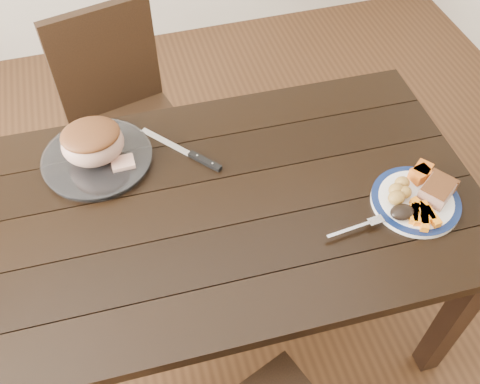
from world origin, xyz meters
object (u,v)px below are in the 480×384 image
object	(u,v)px
fork	(360,226)
roast_joint	(93,144)
dinner_plate	(415,201)
dining_table	(213,222)
pork_slice	(437,191)
serving_platter	(98,159)
chair_far	(124,112)
carving_knife	(195,156)

from	to	relation	value
fork	roast_joint	distance (m)	0.83
dinner_plate	dining_table	bearing A→B (deg)	164.15
dining_table	dinner_plate	xyz separation A→B (m)	(0.58, -0.16, 0.10)
dinner_plate	pork_slice	xyz separation A→B (m)	(0.06, -0.00, 0.03)
serving_platter	pork_slice	xyz separation A→B (m)	(0.94, -0.43, 0.03)
dinner_plate	fork	world-z (taller)	fork
chair_far	pork_slice	bearing A→B (deg)	118.67
serving_platter	roast_joint	bearing A→B (deg)	0.00
chair_far	roast_joint	bearing A→B (deg)	62.98
dining_table	chair_far	xyz separation A→B (m)	(-0.19, 0.74, -0.13)
dinner_plate	carving_knife	world-z (taller)	dinner_plate
roast_joint	carving_knife	distance (m)	0.31
dining_table	dinner_plate	bearing A→B (deg)	-15.85
roast_joint	serving_platter	bearing A→B (deg)	0.00
dining_table	chair_far	bearing A→B (deg)	104.84
dinner_plate	carving_knife	xyz separation A→B (m)	(-0.58, 0.36, -0.00)
chair_far	serving_platter	world-z (taller)	chair_far
dining_table	fork	xyz separation A→B (m)	(0.38, -0.21, 0.11)
carving_knife	chair_far	bearing A→B (deg)	159.85
chair_far	roast_joint	xyz separation A→B (m)	(-0.11, -0.47, 0.31)
dinner_plate	carving_knife	distance (m)	0.69
dinner_plate	pork_slice	world-z (taller)	pork_slice
serving_platter	dinner_plate	bearing A→B (deg)	-25.97
pork_slice	carving_knife	xyz separation A→B (m)	(-0.64, 0.36, -0.04)
dinner_plate	serving_platter	distance (m)	0.98
dinner_plate	serving_platter	size ratio (longest dim) A/B	0.78
pork_slice	dining_table	bearing A→B (deg)	165.13
roast_joint	dinner_plate	bearing A→B (deg)	-25.97
dinner_plate	roast_joint	distance (m)	0.98
dining_table	fork	bearing A→B (deg)	-29.08
pork_slice	chair_far	bearing A→B (deg)	132.55
serving_platter	fork	world-z (taller)	fork
pork_slice	carving_knife	bearing A→B (deg)	150.41
pork_slice	roast_joint	distance (m)	1.04
pork_slice	fork	world-z (taller)	pork_slice
pork_slice	carving_knife	world-z (taller)	pork_slice
roast_joint	pork_slice	bearing A→B (deg)	-24.80
roast_joint	carving_knife	size ratio (longest dim) A/B	0.73
dining_table	serving_platter	xyz separation A→B (m)	(-0.30, 0.27, 0.10)
chair_far	dinner_plate	xyz separation A→B (m)	(0.77, -0.90, 0.23)
dining_table	serving_platter	distance (m)	0.42
fork	carving_knife	bearing A→B (deg)	127.85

